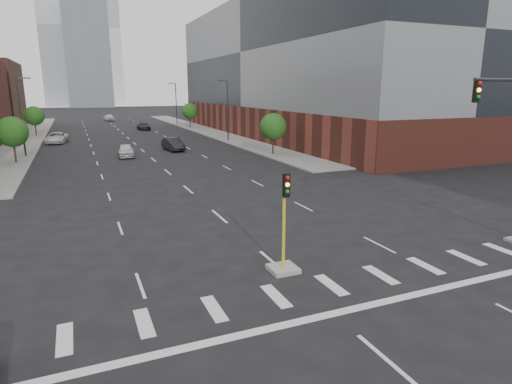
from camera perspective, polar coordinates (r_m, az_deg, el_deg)
sidewalk_left_far at (r=81.31m, az=-27.97°, el=6.56°), size 5.00×92.00×0.15m
sidewalk_right_far at (r=84.17m, az=-7.06°, el=8.22°), size 5.00×92.00×0.15m
building_right_main at (r=76.46m, az=6.68°, el=15.90°), size 24.00×70.00×22.00m
tower_left at (r=228.25m, az=-24.16°, el=19.31°), size 22.00×22.00×70.00m
tower_right at (r=269.16m, az=-20.10°, el=19.68°), size 20.00×20.00×80.00m
tower_mid at (r=207.26m, az=-21.57°, el=16.61°), size 18.00×18.00×44.00m
median_traffic_signal at (r=18.76m, az=3.72°, el=-7.78°), size 1.20×1.20×4.40m
streetlight_right_a at (r=65.26m, az=-3.87°, el=11.11°), size 1.60×0.22×9.07m
streetlight_right_b at (r=98.98m, az=-10.66°, el=11.74°), size 1.60×0.22×9.07m
streetlight_left at (r=56.96m, az=-28.80°, el=9.13°), size 1.60×0.22×9.07m
tree_left_near at (r=52.17m, az=-29.75°, el=6.97°), size 3.20×3.20×4.85m
tree_left_far at (r=81.97m, az=-27.47°, el=9.00°), size 3.20×3.20×4.85m
tree_right_near at (r=51.69m, az=2.30°, el=8.69°), size 3.20×3.20×4.85m
tree_right_far at (r=89.46m, az=-8.83°, el=10.61°), size 3.20×3.20×4.85m
car_near_left at (r=52.69m, az=-16.97°, el=5.32°), size 2.10×4.56×1.52m
car_mid_right at (r=56.80m, az=-11.00°, el=6.28°), size 2.27×5.12×1.63m
car_far_left at (r=69.84m, az=-25.06°, el=6.55°), size 3.47×5.97×1.56m
car_deep_right at (r=87.20m, az=-14.78°, el=8.48°), size 2.21×5.03×1.44m
car_distant at (r=114.20m, az=-18.99°, el=9.37°), size 2.63×5.20×1.70m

